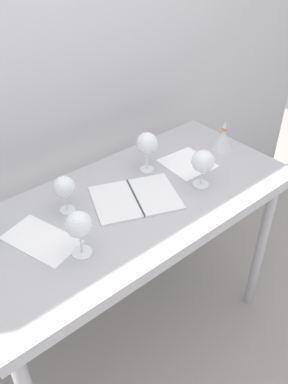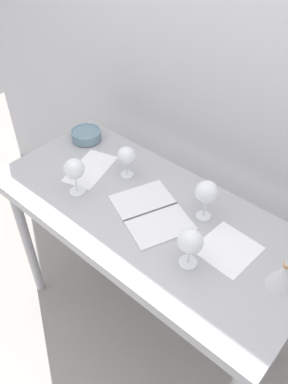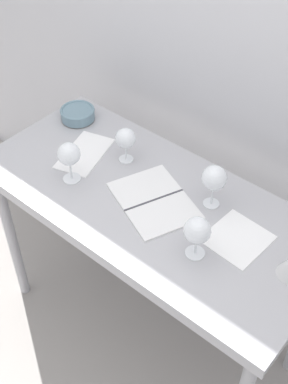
# 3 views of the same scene
# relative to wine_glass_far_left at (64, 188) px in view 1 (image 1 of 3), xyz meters

# --- Properties ---
(ground_plane) EXTENTS (6.00, 6.00, 0.00)m
(ground_plane) POSITION_rel_wine_glass_far_left_xyz_m (0.22, -0.11, -1.01)
(ground_plane) COLOR #99948F
(back_wall) EXTENTS (3.80, 0.04, 2.60)m
(back_wall) POSITION_rel_wine_glass_far_left_xyz_m (0.22, 0.38, 0.29)
(back_wall) COLOR silver
(back_wall) RESTS_ON ground_plane
(steel_counter) EXTENTS (1.40, 0.65, 0.90)m
(steel_counter) POSITION_rel_wine_glass_far_left_xyz_m (0.22, -0.11, -0.21)
(steel_counter) COLOR #A9A9AE
(steel_counter) RESTS_ON ground_plane
(wine_glass_far_left) EXTENTS (0.08, 0.08, 0.15)m
(wine_glass_far_left) POSITION_rel_wine_glass_far_left_xyz_m (0.00, 0.00, 0.00)
(wine_glass_far_left) COLOR white
(wine_glass_far_left) RESTS_ON steel_counter
(wine_glass_near_right) EXTENTS (0.09, 0.09, 0.16)m
(wine_glass_near_right) POSITION_rel_wine_glass_far_left_xyz_m (0.51, -0.22, 0.01)
(wine_glass_near_right) COLOR white
(wine_glass_near_right) RESTS_ON steel_counter
(wine_glass_near_left) EXTENTS (0.09, 0.09, 0.17)m
(wine_glass_near_left) POSITION_rel_wine_glass_far_left_xyz_m (-0.08, -0.23, 0.02)
(wine_glass_near_left) COLOR white
(wine_glass_near_left) RESTS_ON steel_counter
(wine_glass_far_right) EXTENTS (0.09, 0.09, 0.18)m
(wine_glass_far_right) POSITION_rel_wine_glass_far_left_xyz_m (0.42, 0.01, 0.02)
(wine_glass_far_right) COLOR white
(wine_glass_far_right) RESTS_ON steel_counter
(open_notebook) EXTENTS (0.40, 0.36, 0.01)m
(open_notebook) POSITION_rel_wine_glass_far_left_xyz_m (0.24, -0.11, -0.10)
(open_notebook) COLOR white
(open_notebook) RESTS_ON steel_counter
(tasting_sheet_upper) EXTENTS (0.22, 0.30, 0.00)m
(tasting_sheet_upper) POSITION_rel_wine_glass_far_left_xyz_m (-0.16, -0.08, -0.10)
(tasting_sheet_upper) COLOR white
(tasting_sheet_upper) RESTS_ON steel_counter
(tasting_sheet_lower) EXTENTS (0.21, 0.22, 0.00)m
(tasting_sheet_lower) POSITION_rel_wine_glass_far_left_xyz_m (0.59, -0.07, -0.10)
(tasting_sheet_lower) COLOR white
(tasting_sheet_lower) RESTS_ON steel_counter
(decanter_funnel) EXTENTS (0.10, 0.10, 0.15)m
(decanter_funnel) POSITION_rel_wine_glass_far_left_xyz_m (0.81, -0.08, -0.06)
(decanter_funnel) COLOR silver
(decanter_funnel) RESTS_ON steel_counter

